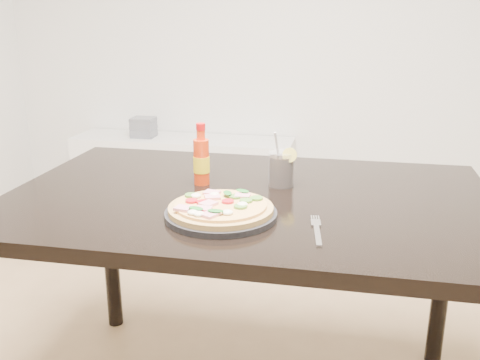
% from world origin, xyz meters
% --- Properties ---
extents(dining_table, '(1.40, 0.90, 0.75)m').
position_xyz_m(dining_table, '(-0.05, 0.34, 0.67)').
color(dining_table, black).
rests_on(dining_table, ground).
extents(plate, '(0.29, 0.29, 0.02)m').
position_xyz_m(plate, '(-0.09, 0.15, 0.76)').
color(plate, black).
rests_on(plate, dining_table).
extents(pizza, '(0.27, 0.27, 0.03)m').
position_xyz_m(pizza, '(-0.09, 0.15, 0.78)').
color(pizza, tan).
rests_on(pizza, plate).
extents(hot_sauce_bottle, '(0.06, 0.06, 0.19)m').
position_xyz_m(hot_sauce_bottle, '(-0.21, 0.41, 0.83)').
color(hot_sauce_bottle, red).
rests_on(hot_sauce_bottle, dining_table).
extents(cola_cup, '(0.09, 0.08, 0.17)m').
position_xyz_m(cola_cup, '(0.03, 0.45, 0.80)').
color(cola_cup, black).
rests_on(cola_cup, dining_table).
extents(fork, '(0.04, 0.19, 0.00)m').
position_xyz_m(fork, '(0.16, 0.11, 0.75)').
color(fork, silver).
rests_on(fork, dining_table).
extents(media_console, '(1.40, 0.34, 0.50)m').
position_xyz_m(media_console, '(-0.80, 2.07, 0.25)').
color(media_console, white).
rests_on(media_console, ground).
extents(cd_stack, '(0.14, 0.12, 0.13)m').
position_xyz_m(cd_stack, '(-1.05, 2.05, 0.56)').
color(cd_stack, slate).
rests_on(cd_stack, media_console).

